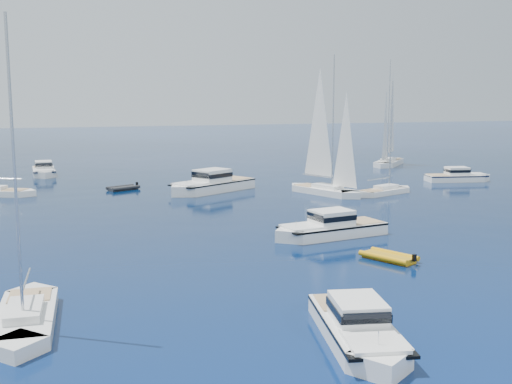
% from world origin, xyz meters
% --- Properties ---
extents(ground, '(400.00, 400.00, 0.00)m').
position_xyz_m(ground, '(0.00, 0.00, 0.00)').
color(ground, navy).
rests_on(ground, ground).
extents(motor_cruiser_near, '(4.63, 9.64, 2.43)m').
position_xyz_m(motor_cruiser_near, '(-1.34, -4.29, 0.00)').
color(motor_cruiser_near, white).
rests_on(motor_cruiser_near, ground).
extents(motor_cruiser_centre, '(10.34, 4.64, 2.62)m').
position_xyz_m(motor_cruiser_centre, '(6.21, 15.13, 0.00)').
color(motor_cruiser_centre, white).
rests_on(motor_cruiser_centre, ground).
extents(motor_cruiser_far_r, '(9.25, 4.45, 2.33)m').
position_xyz_m(motor_cruiser_far_r, '(35.04, 38.86, 0.00)').
color(motor_cruiser_far_r, white).
rests_on(motor_cruiser_far_r, ground).
extents(motor_cruiser_distant, '(12.44, 9.42, 3.21)m').
position_xyz_m(motor_cruiser_distant, '(3.08, 40.28, 0.00)').
color(motor_cruiser_distant, silver).
rests_on(motor_cruiser_distant, ground).
extents(motor_cruiser_horizon, '(3.30, 9.54, 2.47)m').
position_xyz_m(motor_cruiser_horizon, '(-15.08, 61.74, 0.00)').
color(motor_cruiser_horizon, silver).
rests_on(motor_cruiser_horizon, ground).
extents(sailboat_fore, '(3.14, 10.16, 14.75)m').
position_xyz_m(sailboat_fore, '(-15.30, 2.46, 0.00)').
color(sailboat_fore, silver).
rests_on(sailboat_fore, ground).
extents(sailboat_centre, '(8.93, 5.23, 12.78)m').
position_xyz_m(sailboat_centre, '(20.82, 32.47, 0.00)').
color(sailboat_centre, white).
rests_on(sailboat_centre, ground).
extents(sailboat_sails_r, '(6.72, 10.86, 15.62)m').
position_xyz_m(sailboat_sails_r, '(14.61, 34.61, 0.00)').
color(sailboat_sails_r, white).
rests_on(sailboat_sails_r, ground).
extents(sailboat_sails_far, '(9.94, 10.42, 16.81)m').
position_xyz_m(sailboat_sails_far, '(36.23, 58.12, 0.00)').
color(sailboat_sails_far, silver).
rests_on(sailboat_sails_far, ground).
extents(tender_yellow, '(3.54, 4.36, 0.95)m').
position_xyz_m(tender_yellow, '(6.99, 7.51, 0.00)').
color(tender_yellow, '#C0870B').
rests_on(tender_yellow, ground).
extents(tender_grey_far, '(4.28, 3.49, 0.95)m').
position_xyz_m(tender_grey_far, '(-6.26, 44.54, 0.00)').
color(tender_grey_far, black).
rests_on(tender_grey_far, ground).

